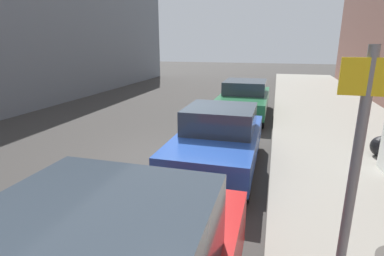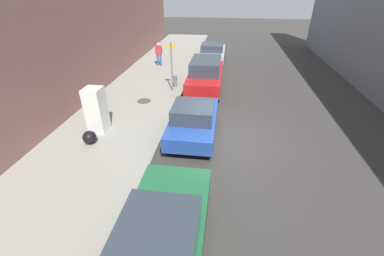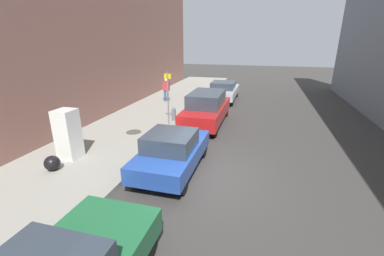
{
  "view_description": "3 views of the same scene",
  "coord_description": "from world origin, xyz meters",
  "px_view_note": "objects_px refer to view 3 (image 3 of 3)",
  "views": [
    {
      "loc": [
        -2.2,
        6.58,
        2.83
      ],
      "look_at": [
        -0.31,
        -0.2,
        0.84
      ],
      "focal_mm": 28.0,
      "sensor_mm": 36.0,
      "label": 1
    },
    {
      "loc": [
        0.11,
        -8.84,
        5.5
      ],
      "look_at": [
        -0.98,
        -0.78,
        0.85
      ],
      "focal_mm": 24.0,
      "sensor_mm": 36.0,
      "label": 2
    },
    {
      "loc": [
        1.75,
        -7.42,
        4.32
      ],
      "look_at": [
        -0.37,
        0.23,
        1.58
      ],
      "focal_mm": 24.0,
      "sensor_mm": 36.0,
      "label": 3
    }
  ],
  "objects_px": {
    "discarded_refrigerator": "(68,134)",
    "fire_hydrant": "(174,114)",
    "street_sign_post": "(168,96)",
    "pedestrian_walking_far": "(166,89)",
    "parked_hatchback_blue": "(172,151)",
    "parked_sedan_silver": "(223,91)",
    "trash_bag": "(52,163)",
    "parked_suv_red": "(206,108)"
  },
  "relations": [
    {
      "from": "discarded_refrigerator",
      "to": "fire_hydrant",
      "type": "height_order",
      "value": "discarded_refrigerator"
    },
    {
      "from": "trash_bag",
      "to": "pedestrian_walking_far",
      "type": "distance_m",
      "value": 10.53
    },
    {
      "from": "trash_bag",
      "to": "parked_suv_red",
      "type": "distance_m",
      "value": 7.74
    },
    {
      "from": "pedestrian_walking_far",
      "to": "parked_suv_red",
      "type": "xyz_separation_m",
      "value": [
        3.71,
        -3.76,
        -0.2
      ]
    },
    {
      "from": "pedestrian_walking_far",
      "to": "parked_hatchback_blue",
      "type": "bearing_deg",
      "value": -45.19
    },
    {
      "from": "street_sign_post",
      "to": "trash_bag",
      "type": "distance_m",
      "value": 6.16
    },
    {
      "from": "discarded_refrigerator",
      "to": "parked_suv_red",
      "type": "bearing_deg",
      "value": 56.27
    },
    {
      "from": "fire_hydrant",
      "to": "parked_suv_red",
      "type": "relative_size",
      "value": 0.15
    },
    {
      "from": "street_sign_post",
      "to": "pedestrian_walking_far",
      "type": "xyz_separation_m",
      "value": [
        -1.96,
        4.82,
        -0.57
      ]
    },
    {
      "from": "fire_hydrant",
      "to": "trash_bag",
      "type": "bearing_deg",
      "value": -107.66
    },
    {
      "from": "parked_hatchback_blue",
      "to": "street_sign_post",
      "type": "bearing_deg",
      "value": 111.91
    },
    {
      "from": "fire_hydrant",
      "to": "parked_suv_red",
      "type": "distance_m",
      "value": 1.79
    },
    {
      "from": "parked_hatchback_blue",
      "to": "parked_sedan_silver",
      "type": "relative_size",
      "value": 0.88
    },
    {
      "from": "fire_hydrant",
      "to": "parked_hatchback_blue",
      "type": "bearing_deg",
      "value": -71.2
    },
    {
      "from": "fire_hydrant",
      "to": "street_sign_post",
      "type": "bearing_deg",
      "value": -91.78
    },
    {
      "from": "street_sign_post",
      "to": "fire_hydrant",
      "type": "xyz_separation_m",
      "value": [
        0.02,
        0.72,
        -1.12
      ]
    },
    {
      "from": "pedestrian_walking_far",
      "to": "parked_hatchback_blue",
      "type": "height_order",
      "value": "pedestrian_walking_far"
    },
    {
      "from": "pedestrian_walking_far",
      "to": "parked_hatchback_blue",
      "type": "xyz_separation_m",
      "value": [
        3.71,
        -9.16,
        -0.36
      ]
    },
    {
      "from": "fire_hydrant",
      "to": "trash_bag",
      "type": "xyz_separation_m",
      "value": [
        -2.04,
        -6.41,
        -0.11
      ]
    },
    {
      "from": "street_sign_post",
      "to": "pedestrian_walking_far",
      "type": "bearing_deg",
      "value": 112.13
    },
    {
      "from": "parked_hatchback_blue",
      "to": "parked_sedan_silver",
      "type": "height_order",
      "value": "parked_hatchback_blue"
    },
    {
      "from": "discarded_refrigerator",
      "to": "parked_suv_red",
      "type": "relative_size",
      "value": 0.38
    },
    {
      "from": "discarded_refrigerator",
      "to": "fire_hydrant",
      "type": "bearing_deg",
      "value": 68.61
    },
    {
      "from": "trash_bag",
      "to": "parked_sedan_silver",
      "type": "xyz_separation_m",
      "value": [
        3.76,
        12.62,
        0.32
      ]
    },
    {
      "from": "discarded_refrigerator",
      "to": "parked_hatchback_blue",
      "type": "relative_size",
      "value": 0.48
    },
    {
      "from": "parked_hatchback_blue",
      "to": "parked_sedan_silver",
      "type": "xyz_separation_m",
      "value": [
        0.0,
        11.27,
        0.01
      ]
    },
    {
      "from": "discarded_refrigerator",
      "to": "pedestrian_walking_far",
      "type": "distance_m",
      "value": 9.52
    },
    {
      "from": "discarded_refrigerator",
      "to": "pedestrian_walking_far",
      "type": "bearing_deg",
      "value": 89.16
    },
    {
      "from": "street_sign_post",
      "to": "trash_bag",
      "type": "height_order",
      "value": "street_sign_post"
    },
    {
      "from": "discarded_refrigerator",
      "to": "parked_sedan_silver",
      "type": "relative_size",
      "value": 0.42
    },
    {
      "from": "discarded_refrigerator",
      "to": "street_sign_post",
      "type": "xyz_separation_m",
      "value": [
        2.1,
        4.7,
        0.57
      ]
    },
    {
      "from": "street_sign_post",
      "to": "parked_suv_red",
      "type": "bearing_deg",
      "value": 31.29
    },
    {
      "from": "street_sign_post",
      "to": "parked_suv_red",
      "type": "xyz_separation_m",
      "value": [
        1.74,
        1.06,
        -0.77
      ]
    },
    {
      "from": "trash_bag",
      "to": "pedestrian_walking_far",
      "type": "relative_size",
      "value": 0.32
    },
    {
      "from": "trash_bag",
      "to": "parked_suv_red",
      "type": "relative_size",
      "value": 0.11
    },
    {
      "from": "fire_hydrant",
      "to": "parked_sedan_silver",
      "type": "distance_m",
      "value": 6.45
    },
    {
      "from": "fire_hydrant",
      "to": "trash_bag",
      "type": "distance_m",
      "value": 6.73
    },
    {
      "from": "trash_bag",
      "to": "pedestrian_walking_far",
      "type": "xyz_separation_m",
      "value": [
        0.06,
        10.51,
        0.66
      ]
    },
    {
      "from": "street_sign_post",
      "to": "parked_hatchback_blue",
      "type": "xyz_separation_m",
      "value": [
        1.74,
        -4.34,
        -0.93
      ]
    },
    {
      "from": "street_sign_post",
      "to": "trash_bag",
      "type": "xyz_separation_m",
      "value": [
        -2.02,
        -5.69,
        -1.23
      ]
    },
    {
      "from": "discarded_refrigerator",
      "to": "parked_sedan_silver",
      "type": "distance_m",
      "value": 12.25
    },
    {
      "from": "trash_bag",
      "to": "parked_sedan_silver",
      "type": "bearing_deg",
      "value": 73.4
    }
  ]
}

